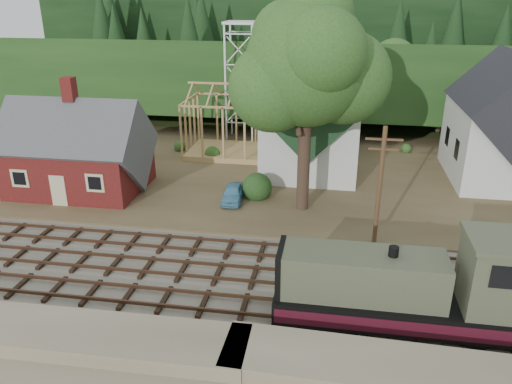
# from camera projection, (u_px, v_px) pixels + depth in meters

# --- Properties ---
(ground) EXTENTS (140.00, 140.00, 0.00)m
(ground) POSITION_uv_depth(u_px,v_px,m) (253.00, 281.00, 28.45)
(ground) COLOR #384C1E
(ground) RESTS_ON ground
(railroad_bed) EXTENTS (64.00, 11.00, 0.16)m
(railroad_bed) POSITION_uv_depth(u_px,v_px,m) (253.00, 279.00, 28.42)
(railroad_bed) COLOR #726B5B
(railroad_bed) RESTS_ON ground
(village_flat) EXTENTS (64.00, 26.00, 0.30)m
(village_flat) POSITION_uv_depth(u_px,v_px,m) (287.00, 172.00, 44.84)
(village_flat) COLOR brown
(village_flat) RESTS_ON ground
(hillside) EXTENTS (70.00, 28.96, 12.74)m
(hillside) POSITION_uv_depth(u_px,v_px,m) (305.00, 113.00, 66.82)
(hillside) COLOR #1E3F19
(hillside) RESTS_ON ground
(ridge) EXTENTS (80.00, 20.00, 12.00)m
(ridge) POSITION_uv_depth(u_px,v_px,m) (312.00, 91.00, 81.44)
(ridge) COLOR black
(ridge) RESTS_ON ground
(depot) EXTENTS (10.80, 7.41, 9.00)m
(depot) POSITION_uv_depth(u_px,v_px,m) (78.00, 154.00, 39.69)
(depot) COLOR #541315
(depot) RESTS_ON village_flat
(church) EXTENTS (8.40, 15.17, 13.00)m
(church) POSITION_uv_depth(u_px,v_px,m) (312.00, 114.00, 44.17)
(church) COLOR silver
(church) RESTS_ON village_flat
(farmhouse) EXTENTS (8.40, 10.80, 10.60)m
(farmhouse) POSITION_uv_depth(u_px,v_px,m) (505.00, 127.00, 41.27)
(farmhouse) COLOR silver
(farmhouse) RESTS_ON village_flat
(timber_frame) EXTENTS (8.20, 6.20, 6.99)m
(timber_frame) POSITION_uv_depth(u_px,v_px,m) (230.00, 125.00, 48.22)
(timber_frame) COLOR tan
(timber_frame) RESTS_ON village_flat
(lattice_tower) EXTENTS (3.20, 3.20, 12.12)m
(lattice_tower) POSITION_uv_depth(u_px,v_px,m) (241.00, 46.00, 51.14)
(lattice_tower) COLOR silver
(lattice_tower) RESTS_ON village_flat
(big_tree) EXTENTS (10.90, 8.40, 14.70)m
(big_tree) POSITION_uv_depth(u_px,v_px,m) (310.00, 73.00, 33.48)
(big_tree) COLOR #38281E
(big_tree) RESTS_ON village_flat
(telegraph_pole_near) EXTENTS (2.20, 0.28, 8.00)m
(telegraph_pole_near) POSITION_uv_depth(u_px,v_px,m) (380.00, 186.00, 30.55)
(telegraph_pole_near) COLOR #4C331E
(telegraph_pole_near) RESTS_ON ground
(locomotive) EXTENTS (12.83, 3.21, 5.11)m
(locomotive) POSITION_uv_depth(u_px,v_px,m) (423.00, 290.00, 23.56)
(locomotive) COLOR black
(locomotive) RESTS_ON railroad_bed
(car_blue) EXTENTS (1.75, 3.78, 1.26)m
(car_blue) POSITION_uv_depth(u_px,v_px,m) (233.00, 193.00, 38.18)
(car_blue) COLOR #62AAD2
(car_blue) RESTS_ON village_flat
(patio_set) EXTENTS (2.15, 2.15, 2.40)m
(patio_set) POSITION_uv_depth(u_px,v_px,m) (29.00, 171.00, 38.74)
(patio_set) COLOR silver
(patio_set) RESTS_ON village_flat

